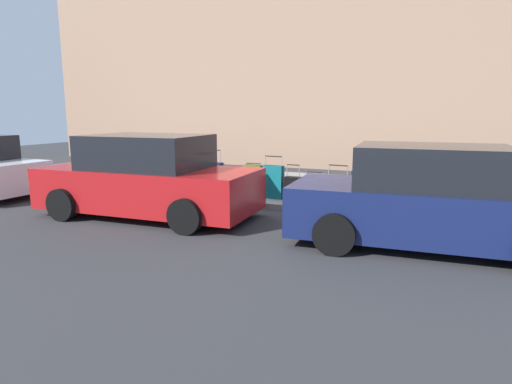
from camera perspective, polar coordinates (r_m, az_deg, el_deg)
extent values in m
plane|color=#333335|center=(9.92, -4.44, -1.81)|extent=(40.00, 40.00, 0.00)
cube|color=gray|center=(12.13, 0.99, 0.83)|extent=(18.00, 5.00, 0.14)
cube|color=#9E7A60|center=(18.03, 8.81, 20.20)|extent=(24.00, 3.00, 10.36)
cube|color=red|center=(9.35, 16.56, -0.17)|extent=(0.43, 0.24, 0.61)
cube|color=black|center=(9.35, 16.56, -0.17)|extent=(0.43, 0.08, 0.62)
cylinder|color=gray|center=(9.27, 17.74, 1.71)|extent=(0.02, 0.02, 0.04)
cylinder|color=gray|center=(9.34, 15.59, 1.89)|extent=(0.02, 0.02, 0.04)
cylinder|color=black|center=(9.30, 16.67, 1.92)|extent=(0.36, 0.06, 0.02)
cylinder|color=black|center=(9.38, 17.56, -1.98)|extent=(0.05, 0.02, 0.04)
cylinder|color=black|center=(9.45, 15.38, -1.77)|extent=(0.05, 0.02, 0.04)
cube|color=navy|center=(9.45, 13.71, 0.51)|extent=(0.41, 0.24, 0.75)
cube|color=black|center=(9.45, 13.71, 0.51)|extent=(0.41, 0.05, 0.77)
cylinder|color=gray|center=(9.35, 14.87, 3.44)|extent=(0.02, 0.02, 0.24)
cylinder|color=gray|center=(9.41, 12.82, 3.58)|extent=(0.02, 0.02, 0.24)
cylinder|color=black|center=(9.37, 13.88, 4.25)|extent=(0.34, 0.03, 0.02)
cylinder|color=black|center=(9.49, 14.66, -1.68)|extent=(0.04, 0.02, 0.04)
cylinder|color=black|center=(9.55, 12.58, -1.51)|extent=(0.04, 0.02, 0.04)
cube|color=maroon|center=(9.57, 10.67, 0.24)|extent=(0.49, 0.23, 0.58)
cube|color=black|center=(9.57, 10.67, 0.24)|extent=(0.49, 0.08, 0.60)
cylinder|color=gray|center=(9.45, 11.97, 2.63)|extent=(0.02, 0.02, 0.25)
cylinder|color=gray|center=(9.57, 9.57, 2.81)|extent=(0.02, 0.02, 0.25)
cylinder|color=black|center=(9.49, 10.79, 3.47)|extent=(0.42, 0.06, 0.02)
cylinder|color=black|center=(9.57, 11.84, -1.46)|extent=(0.05, 0.02, 0.04)
cylinder|color=black|center=(9.69, 9.41, -1.23)|extent=(0.05, 0.02, 0.04)
cube|color=#9EA0A8|center=(9.76, 7.73, 0.59)|extent=(0.45, 0.25, 0.61)
cube|color=black|center=(9.76, 7.73, 0.59)|extent=(0.45, 0.08, 0.62)
cylinder|color=gray|center=(9.65, 8.82, 2.41)|extent=(0.02, 0.02, 0.04)
cylinder|color=gray|center=(9.77, 6.74, 2.56)|extent=(0.02, 0.02, 0.04)
cylinder|color=black|center=(9.71, 7.78, 2.60)|extent=(0.38, 0.06, 0.02)
cylinder|color=black|center=(9.75, 8.75, -1.14)|extent=(0.05, 0.02, 0.04)
cylinder|color=black|center=(9.88, 6.64, -0.93)|extent=(0.05, 0.02, 0.04)
cube|color=black|center=(9.77, 4.88, 0.45)|extent=(0.36, 0.22, 0.54)
cube|color=black|center=(9.77, 4.88, 0.45)|extent=(0.36, 0.05, 0.55)
cylinder|color=gray|center=(9.66, 5.73, 2.74)|extent=(0.02, 0.02, 0.27)
cylinder|color=gray|center=(9.76, 4.11, 2.84)|extent=(0.02, 0.02, 0.27)
cylinder|color=black|center=(9.69, 4.92, 3.58)|extent=(0.29, 0.03, 0.02)
cylinder|color=black|center=(9.77, 5.69, -1.04)|extent=(0.04, 0.02, 0.04)
cylinder|color=black|center=(9.87, 4.03, -0.90)|extent=(0.04, 0.02, 0.04)
cube|color=#0F606B|center=(9.96, 2.30, 1.32)|extent=(0.49, 0.23, 0.76)
cube|color=black|center=(9.96, 2.30, 1.32)|extent=(0.49, 0.08, 0.78)
cylinder|color=gray|center=(9.80, 3.42, 4.04)|extent=(0.02, 0.02, 0.21)
cylinder|color=gray|center=(9.98, 1.24, 4.17)|extent=(0.02, 0.02, 0.21)
cylinder|color=black|center=(9.88, 2.32, 4.72)|extent=(0.42, 0.06, 0.02)
cylinder|color=black|center=(9.93, 3.39, -0.82)|extent=(0.05, 0.02, 0.04)
cylinder|color=black|center=(10.11, 1.19, -0.60)|extent=(0.05, 0.02, 0.04)
cube|color=#59601E|center=(10.23, -0.32, 1.51)|extent=(0.45, 0.27, 0.74)
cube|color=black|center=(10.23, -0.32, 1.51)|extent=(0.45, 0.07, 0.75)
cylinder|color=gray|center=(10.10, 0.64, 3.61)|extent=(0.02, 0.02, 0.04)
cylinder|color=gray|center=(10.26, -1.27, 3.72)|extent=(0.02, 0.02, 0.04)
cylinder|color=black|center=(10.18, -0.32, 3.78)|extent=(0.38, 0.04, 0.02)
cylinder|color=black|center=(10.21, 0.66, -0.49)|extent=(0.05, 0.02, 0.04)
cylinder|color=black|center=(10.38, -1.28, -0.31)|extent=(0.05, 0.02, 0.04)
cube|color=red|center=(10.37, -3.10, 1.05)|extent=(0.44, 0.27, 0.54)
cube|color=black|center=(10.37, -3.10, 1.05)|extent=(0.44, 0.07, 0.55)
cylinder|color=gray|center=(10.26, -2.17, 2.58)|extent=(0.02, 0.02, 0.04)
cylinder|color=gray|center=(10.40, -4.06, 2.67)|extent=(0.02, 0.02, 0.04)
cylinder|color=black|center=(10.33, -3.12, 2.74)|extent=(0.37, 0.04, 0.02)
cylinder|color=black|center=(10.34, -2.12, -0.35)|extent=(0.04, 0.02, 0.04)
cylinder|color=black|center=(10.49, -4.04, -0.21)|extent=(0.04, 0.02, 0.04)
cube|color=navy|center=(10.58, -5.47, 1.82)|extent=(0.40, 0.23, 0.76)
cube|color=black|center=(10.58, -5.47, 1.82)|extent=(0.40, 0.05, 0.78)
cylinder|color=gray|center=(10.43, -4.72, 4.67)|extent=(0.02, 0.02, 0.31)
cylinder|color=gray|center=(10.59, -6.30, 4.73)|extent=(0.02, 0.02, 0.31)
cylinder|color=black|center=(10.50, -5.53, 5.53)|extent=(0.33, 0.03, 0.02)
cylinder|color=black|center=(10.55, -4.62, -0.16)|extent=(0.04, 0.02, 0.04)
cylinder|color=black|center=(10.72, -6.23, -0.02)|extent=(0.04, 0.02, 0.04)
cube|color=maroon|center=(10.80, -7.63, 1.85)|extent=(0.38, 0.23, 0.72)
cube|color=black|center=(10.80, -7.63, 1.85)|extent=(0.38, 0.05, 0.74)
cylinder|color=gray|center=(10.66, -6.95, 4.53)|extent=(0.02, 0.02, 0.30)
cylinder|color=gray|center=(10.81, -8.43, 4.57)|extent=(0.02, 0.02, 0.30)
cylinder|color=black|center=(10.72, -7.71, 5.34)|extent=(0.31, 0.04, 0.02)
cylinder|color=black|center=(10.78, -6.82, 0.02)|extent=(0.04, 0.02, 0.04)
cylinder|color=black|center=(10.93, -8.33, 0.13)|extent=(0.04, 0.02, 0.04)
cube|color=#9EA0A8|center=(11.05, -9.50, 1.59)|extent=(0.35, 0.20, 0.57)
cube|color=black|center=(11.05, -9.50, 1.59)|extent=(0.35, 0.05, 0.58)
cylinder|color=gray|center=(10.91, -8.95, 3.64)|extent=(0.02, 0.02, 0.24)
cylinder|color=gray|center=(11.07, -10.16, 3.70)|extent=(0.02, 0.02, 0.24)
cylinder|color=black|center=(10.98, -9.58, 4.29)|extent=(0.28, 0.04, 0.02)
cylinder|color=black|center=(11.01, -8.83, 0.20)|extent=(0.04, 0.02, 0.04)
cylinder|color=black|center=(11.17, -10.07, 0.31)|extent=(0.04, 0.02, 0.04)
cube|color=black|center=(11.27, -11.79, 1.54)|extent=(0.52, 0.28, 0.51)
cube|color=black|center=(11.27, -11.79, 1.54)|extent=(0.51, 0.09, 0.52)
cylinder|color=gray|center=(11.08, -11.00, 3.54)|extent=(0.02, 0.02, 0.30)
cylinder|color=gray|center=(11.36, -12.72, 3.65)|extent=(0.02, 0.02, 0.30)
cylinder|color=black|center=(11.20, -11.90, 4.37)|extent=(0.44, 0.07, 0.02)
cylinder|color=black|center=(11.17, -10.87, 0.28)|extent=(0.05, 0.02, 0.04)
cylinder|color=black|center=(11.45, -12.61, 0.46)|extent=(0.05, 0.02, 0.04)
cylinder|color=red|center=(11.77, -14.61, 1.98)|extent=(0.20, 0.20, 0.59)
sphere|color=red|center=(11.73, -14.69, 3.63)|extent=(0.21, 0.21, 0.21)
cylinder|color=red|center=(11.86, -15.19, 2.15)|extent=(0.09, 0.10, 0.09)
cylinder|color=red|center=(11.68, -14.03, 2.08)|extent=(0.09, 0.10, 0.09)
cylinder|color=brown|center=(11.98, -17.20, 2.83)|extent=(0.15, 0.15, 0.93)
cylinder|color=slate|center=(9.58, 24.69, 0.87)|extent=(0.05, 0.05, 1.05)
cube|color=#1E2328|center=(9.50, 24.98, 4.65)|extent=(0.12, 0.09, 0.22)
cube|color=#141E4C|center=(7.29, 21.84, -2.45)|extent=(4.37, 1.98, 0.79)
cube|color=black|center=(7.18, 22.23, 3.13)|extent=(2.31, 1.73, 0.64)
cylinder|color=black|center=(6.57, 10.28, -5.48)|extent=(0.65, 0.26, 0.64)
cylinder|color=black|center=(8.26, 12.31, -2.25)|extent=(0.65, 0.26, 0.64)
cylinder|color=black|center=(8.37, 30.63, -3.34)|extent=(0.65, 0.26, 0.64)
cube|color=#AD1619|center=(9.07, -13.97, 0.52)|extent=(4.50, 2.01, 0.82)
cube|color=black|center=(8.98, -14.18, 5.18)|extent=(2.37, 1.78, 0.67)
cylinder|color=black|center=(9.29, -24.15, -1.53)|extent=(0.65, 0.25, 0.64)
cylinder|color=black|center=(10.65, -17.20, 0.37)|extent=(0.65, 0.25, 0.64)
cylinder|color=black|center=(7.64, -9.28, -3.18)|extent=(0.65, 0.25, 0.64)
cylinder|color=black|center=(9.25, -3.60, -0.67)|extent=(0.65, 0.25, 0.64)
cylinder|color=black|center=(12.70, -27.39, 1.23)|extent=(0.64, 0.23, 0.64)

